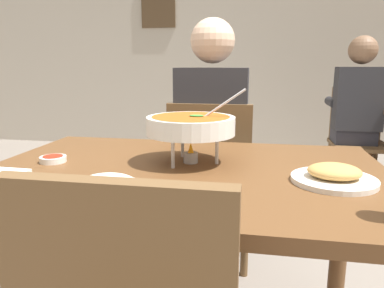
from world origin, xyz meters
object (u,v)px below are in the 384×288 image
(diner_main, at_px, (213,130))
(rice_plate, at_px, (108,188))
(sauce_dish, at_px, (53,159))
(chair_bg_middle, at_px, (358,134))
(chair_diner_main, at_px, (211,175))
(patron_bg_middle, at_px, (356,107))
(appetizer_plate, at_px, (334,176))
(curry_bowl, at_px, (191,126))
(dining_table_main, at_px, (184,200))

(diner_main, height_order, rice_plate, diner_main)
(sauce_dish, distance_m, chair_bg_middle, 2.62)
(chair_diner_main, height_order, diner_main, diner_main)
(sauce_dish, distance_m, patron_bg_middle, 2.52)
(diner_main, height_order, sauce_dish, diner_main)
(appetizer_plate, height_order, patron_bg_middle, patron_bg_middle)
(diner_main, distance_m, patron_bg_middle, 1.64)
(curry_bowl, xyz_separation_m, sauce_dish, (-0.47, -0.07, -0.12))
(chair_bg_middle, bearing_deg, diner_main, -128.51)
(patron_bg_middle, bearing_deg, curry_bowl, -117.31)
(curry_bowl, relative_size, sauce_dish, 3.69)
(curry_bowl, distance_m, patron_bg_middle, 2.21)
(sauce_dish, bearing_deg, rice_plate, -41.54)
(chair_diner_main, bearing_deg, curry_bowl, -89.21)
(sauce_dish, relative_size, patron_bg_middle, 0.07)
(diner_main, distance_m, curry_bowl, 0.70)
(rice_plate, height_order, chair_bg_middle, chair_bg_middle)
(patron_bg_middle, bearing_deg, chair_diner_main, -127.97)
(dining_table_main, relative_size, sauce_dish, 14.49)
(diner_main, distance_m, rice_plate, 1.05)
(chair_diner_main, height_order, rice_plate, chair_diner_main)
(chair_diner_main, bearing_deg, diner_main, 90.00)
(dining_table_main, xyz_separation_m, rice_plate, (-0.14, -0.28, 0.13))
(sauce_dish, bearing_deg, curry_bowl, 8.95)
(appetizer_plate, height_order, sauce_dish, appetizer_plate)
(dining_table_main, height_order, diner_main, diner_main)
(dining_table_main, height_order, curry_bowl, curry_bowl)
(chair_bg_middle, bearing_deg, patron_bg_middle, -125.28)
(chair_diner_main, height_order, sauce_dish, chair_diner_main)
(rice_plate, xyz_separation_m, appetizer_plate, (0.59, 0.22, 0.00))
(sauce_dish, height_order, chair_bg_middle, chair_bg_middle)
(dining_table_main, height_order, patron_bg_middle, patron_bg_middle)
(rice_plate, bearing_deg, chair_diner_main, 81.99)
(curry_bowl, bearing_deg, chair_bg_middle, 62.39)
(dining_table_main, xyz_separation_m, chair_bg_middle, (1.07, 2.11, -0.13))
(curry_bowl, relative_size, rice_plate, 1.39)
(sauce_dish, height_order, patron_bg_middle, patron_bg_middle)
(chair_bg_middle, bearing_deg, sauce_dish, -126.09)
(chair_diner_main, distance_m, rice_plate, 1.06)
(dining_table_main, xyz_separation_m, chair_diner_main, (-0.00, 0.73, -0.13))
(rice_plate, distance_m, appetizer_plate, 0.63)
(diner_main, bearing_deg, sauce_dish, -121.40)
(chair_diner_main, distance_m, chair_bg_middle, 1.75)
(rice_plate, relative_size, appetizer_plate, 1.00)
(chair_diner_main, distance_m, diner_main, 0.24)
(sauce_dish, bearing_deg, chair_diner_main, 57.46)
(chair_diner_main, relative_size, diner_main, 0.69)
(rice_plate, relative_size, sauce_dish, 2.67)
(chair_diner_main, bearing_deg, rice_plate, -98.01)
(chair_diner_main, relative_size, sauce_dish, 10.00)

